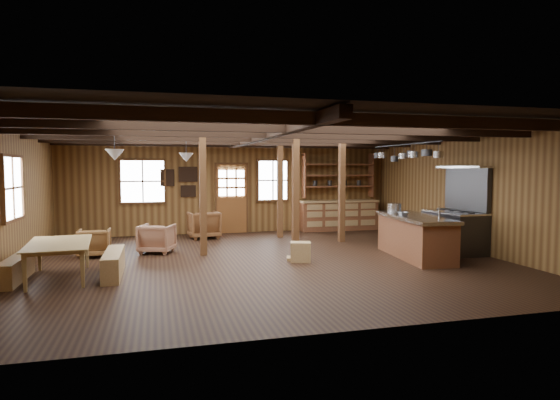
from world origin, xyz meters
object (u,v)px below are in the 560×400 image
armchair_a (94,243)px  armchair_c (157,238)px  commercial_range (456,224)px  armchair_b (204,225)px  dining_table (62,260)px  kitchen_island (415,236)px

armchair_a → armchair_c: (1.36, 0.12, 0.02)m
commercial_range → armchair_c: (-6.88, 1.67, -0.31)m
armchair_b → armchair_c: (-1.29, -2.01, -0.04)m
commercial_range → dining_table: bearing=-176.6°
commercial_range → armchair_b: size_ratio=2.42×
dining_table → armchair_a: (0.31, 2.06, -0.01)m
armchair_a → dining_table: bearing=80.6°
armchair_c → commercial_range: bearing=-174.2°
dining_table → armchair_c: 2.74m
armchair_a → armchair_c: size_ratio=0.93×
kitchen_island → dining_table: bearing=-173.1°
dining_table → armchair_b: 5.13m
kitchen_island → commercial_range: (1.33, 0.39, 0.17)m
armchair_a → armchair_b: 3.41m
dining_table → kitchen_island: bearing=-94.2°
commercial_range → armchair_b: 6.70m
dining_table → armchair_c: size_ratio=2.50×
armchair_a → armchair_c: bearing=-175.9°
commercial_range → armchair_a: bearing=169.3°
dining_table → commercial_range: bearing=-91.7°
kitchen_island → armchair_c: kitchen_island is taller
kitchen_island → armchair_a: 7.18m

